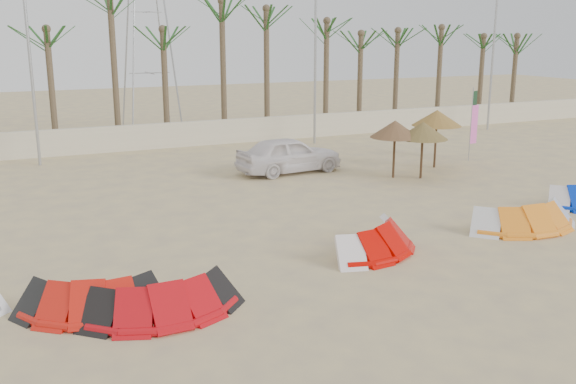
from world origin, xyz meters
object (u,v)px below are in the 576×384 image
kite_red_left (89,292)px  kite_red_mid (160,293)px  parasol_mid (423,131)px  parasol_left (395,129)px  parasol_right (437,118)px  kite_orange (518,214)px  car (289,155)px  kite_red_right (371,236)px

kite_red_left → kite_red_mid: (1.38, -0.72, 0.00)m
parasol_mid → parasol_left: bearing=148.9°
kite_red_mid → parasol_mid: parasol_mid is taller
parasol_left → parasol_right: parasol_right is taller
kite_red_left → kite_orange: (12.97, 0.81, 0.00)m
parasol_left → parasol_mid: size_ratio=1.02×
kite_red_left → car: car is taller
kite_red_mid → kite_red_right: same height
parasol_right → kite_red_right: bearing=-135.5°
parasol_mid → parasol_right: 2.44m
kite_red_left → car: (9.83, 10.96, 0.36)m
kite_orange → kite_red_right: bearing=179.9°
kite_orange → parasol_left: size_ratio=1.57×
kite_orange → parasol_mid: size_ratio=1.60×
parasol_right → car: 6.74m
kite_red_left → parasol_left: size_ratio=1.45×
kite_red_left → parasol_right: 18.71m
kite_orange → parasol_left: parasol_left is taller
kite_red_left → parasol_mid: size_ratio=1.47×
kite_red_left → kite_red_right: 7.69m
kite_red_mid → car: (8.45, 11.68, 0.36)m
kite_red_left → kite_orange: same height
kite_red_mid → kite_orange: bearing=7.5°
kite_red_left → kite_red_mid: 1.56m
kite_red_right → parasol_mid: 9.68m
kite_red_mid → parasol_left: size_ratio=1.44×
kite_red_mid → kite_orange: 11.69m
kite_orange → kite_red_mid: bearing=-172.5°
kite_orange → car: car is taller
kite_red_mid → parasol_mid: size_ratio=1.47×
kite_red_right → parasol_mid: size_ratio=1.58×
kite_red_left → parasol_left: (13.36, 8.24, 1.61)m
kite_red_left → car: size_ratio=0.75×
kite_red_mid → kite_orange: same height
kite_red_right → kite_red_left: bearing=-173.9°
kite_red_right → parasol_right: (8.53, 8.40, 1.79)m
kite_orange → parasol_mid: parasol_mid is taller
kite_red_left → kite_orange: bearing=3.6°
kite_orange → parasol_left: 7.61m
kite_orange → parasol_right: bearing=69.1°
kite_red_right → kite_orange: same height
kite_orange → parasol_mid: 7.16m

